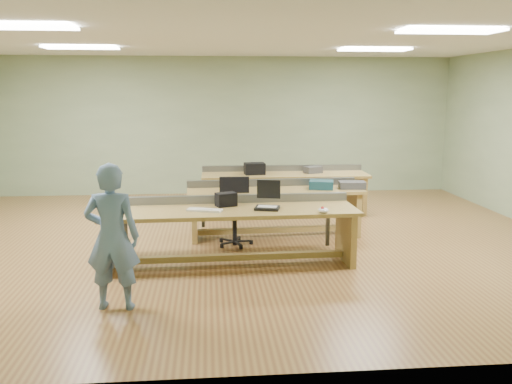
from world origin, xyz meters
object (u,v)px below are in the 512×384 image
(workbench_mid, at_px, (275,201))
(task_chair, at_px, (235,220))
(parts_bin_grey, at_px, (352,185))
(mug, at_px, (269,186))
(laptop_base, at_px, (267,208))
(workbench_back, at_px, (284,183))
(workbench_front, at_px, (231,222))
(drinks_can, at_px, (260,186))
(camera_bag, at_px, (226,199))
(person, at_px, (112,237))
(parts_bin_teal, at_px, (321,185))

(workbench_mid, xyz_separation_m, task_chair, (-0.66, -0.44, -0.19))
(parts_bin_grey, height_order, mug, parts_bin_grey)
(task_chair, bearing_deg, laptop_base, -67.59)
(workbench_back, relative_size, task_chair, 3.10)
(workbench_front, distance_m, drinks_can, 1.50)
(drinks_can, bearing_deg, workbench_mid, -3.43)
(mug, bearing_deg, workbench_mid, -0.14)
(workbench_mid, bearing_deg, mug, 177.65)
(workbench_back, distance_m, camera_bag, 3.07)
(workbench_mid, relative_size, task_chair, 2.78)
(camera_bag, bearing_deg, person, -148.88)
(laptop_base, xyz_separation_m, task_chair, (-0.37, 1.03, -0.40))
(mug, relative_size, drinks_can, 1.19)
(camera_bag, height_order, mug, camera_bag)
(camera_bag, relative_size, mug, 2.04)
(parts_bin_teal, bearing_deg, workbench_back, 101.87)
(parts_bin_teal, bearing_deg, workbench_front, -138.40)
(laptop_base, distance_m, parts_bin_grey, 2.06)
(drinks_can, bearing_deg, laptop_base, -91.91)
(workbench_front, height_order, parts_bin_grey, same)
(person, distance_m, parts_bin_grey, 4.23)
(workbench_front, height_order, workbench_back, same)
(person, bearing_deg, laptop_base, -139.01)
(workbench_front, xyz_separation_m, camera_bag, (-0.05, 0.15, 0.27))
(parts_bin_teal, bearing_deg, workbench_mid, 176.02)
(drinks_can, bearing_deg, mug, -5.44)
(workbench_mid, bearing_deg, task_chair, -148.55)
(workbench_mid, height_order, parts_bin_grey, same)
(workbench_front, xyz_separation_m, workbench_mid, (0.75, 1.37, -0.01))
(laptop_base, distance_m, drinks_can, 1.48)
(person, xyz_separation_m, task_chair, (1.38, 2.32, -0.41))
(workbench_back, relative_size, person, 1.99)
(mug, bearing_deg, task_chair, -142.41)
(laptop_base, xyz_separation_m, parts_bin_grey, (1.50, 1.41, 0.04))
(person, bearing_deg, workbench_back, -114.40)
(workbench_back, relative_size, mug, 23.84)
(workbench_mid, bearing_deg, parts_bin_grey, -4.85)
(laptop_base, relative_size, parts_bin_grey, 0.77)
(camera_bag, xyz_separation_m, mug, (0.72, 1.22, -0.04))
(parts_bin_grey, xyz_separation_m, mug, (-1.31, 0.06, -0.00))
(workbench_front, xyz_separation_m, laptop_base, (0.47, -0.10, 0.20))
(workbench_back, bearing_deg, camera_bag, -112.20)
(person, bearing_deg, parts_bin_teal, -130.95)
(task_chair, height_order, parts_bin_teal, task_chair)
(task_chair, bearing_deg, parts_bin_teal, 18.01)
(person, bearing_deg, drinks_can, -118.42)
(workbench_back, bearing_deg, drinks_can, -110.51)
(workbench_front, bearing_deg, task_chair, 82.45)
(laptop_base, bearing_deg, parts_bin_grey, 57.82)
(drinks_can, bearing_deg, camera_bag, -115.02)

